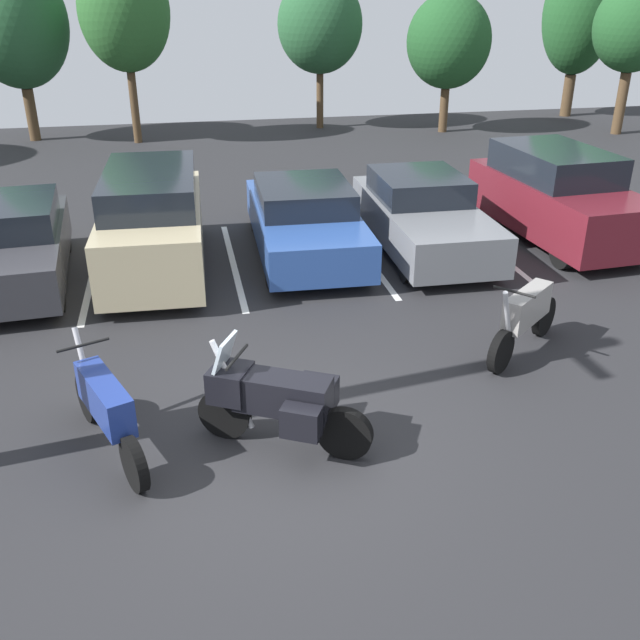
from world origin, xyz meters
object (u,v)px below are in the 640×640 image
at_px(car_charcoal, 9,245).
at_px(motorcycle_third, 525,317).
at_px(motorcycle_touring, 276,399).
at_px(motorcycle_second, 106,408).
at_px(car_champagne, 153,222).
at_px(car_blue, 305,220).
at_px(car_maroon, 557,196).
at_px(car_grey, 423,215).

bearing_deg(car_charcoal, motorcycle_third, -28.98).
height_order(motorcycle_touring, motorcycle_second, motorcycle_touring).
relative_size(car_champagne, car_blue, 0.98).
bearing_deg(car_champagne, car_maroon, 1.55).
distance_m(motorcycle_touring, car_champagne, 6.29).
bearing_deg(car_grey, motorcycle_touring, -122.00).
bearing_deg(car_grey, motorcycle_third, -90.22).
relative_size(car_blue, car_maroon, 1.02).
height_order(motorcycle_second, car_blue, car_blue).
bearing_deg(car_maroon, car_charcoal, -178.01).
relative_size(motorcycle_second, car_charcoal, 0.47).
relative_size(motorcycle_third, car_blue, 0.35).
bearing_deg(car_blue, motorcycle_second, -119.26).
distance_m(motorcycle_touring, motorcycle_third, 4.22).
bearing_deg(car_maroon, motorcycle_touring, -137.41).
height_order(motorcycle_touring, car_grey, car_grey).
height_order(car_charcoal, car_maroon, car_maroon).
relative_size(motorcycle_touring, motorcycle_third, 1.14).
xyz_separation_m(motorcycle_touring, car_grey, (3.92, 6.27, 0.06)).
relative_size(motorcycle_second, car_champagne, 0.45).
bearing_deg(car_champagne, motorcycle_third, -40.30).
xyz_separation_m(motorcycle_third, car_maroon, (3.00, 4.74, 0.34)).
relative_size(motorcycle_touring, car_charcoal, 0.43).
height_order(motorcycle_third, car_charcoal, car_charcoal).
bearing_deg(motorcycle_second, car_blue, 60.74).
bearing_deg(car_champagne, car_grey, 1.67).
xyz_separation_m(car_grey, car_maroon, (2.98, 0.07, 0.21)).
bearing_deg(motorcycle_third, car_charcoal, 151.02).
bearing_deg(motorcycle_third, car_champagne, 139.70).
distance_m(car_champagne, car_maroon, 8.32).
bearing_deg(motorcycle_third, car_maroon, 57.69).
distance_m(motorcycle_third, car_charcoal, 9.00).
height_order(car_champagne, car_blue, car_champagne).
bearing_deg(motorcycle_third, motorcycle_second, -167.35).
bearing_deg(motorcycle_touring, car_charcoal, 123.67).
height_order(motorcycle_touring, car_charcoal, car_charcoal).
bearing_deg(car_blue, car_maroon, -1.09).
bearing_deg(motorcycle_touring, motorcycle_second, 171.45).
bearing_deg(car_maroon, motorcycle_second, -145.60).
distance_m(motorcycle_touring, motorcycle_second, 1.96).
distance_m(motorcycle_touring, car_charcoal, 7.16).
xyz_separation_m(motorcycle_touring, car_charcoal, (-3.97, 5.96, 0.09)).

